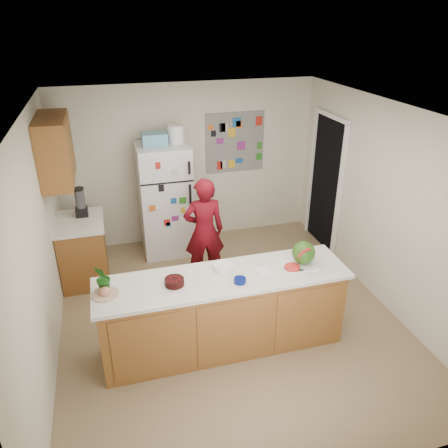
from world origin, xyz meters
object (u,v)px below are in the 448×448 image
object	(u,v)px
person	(204,231)
watermelon	(304,253)
refrigerator	(165,200)
cherry_bowl	(174,282)

from	to	relation	value
person	watermelon	bearing A→B (deg)	122.68
refrigerator	cherry_bowl	size ratio (longest dim) A/B	8.54
refrigerator	person	xyz separation A→B (m)	(0.37, -0.99, -0.10)
cherry_bowl	person	bearing A→B (deg)	65.62
refrigerator	cherry_bowl	world-z (taller)	refrigerator
person	cherry_bowl	distance (m)	1.55
refrigerator	watermelon	bearing A→B (deg)	-63.87
person	cherry_bowl	bearing A→B (deg)	68.33
watermelon	refrigerator	bearing A→B (deg)	116.13
cherry_bowl	refrigerator	bearing A→B (deg)	83.64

